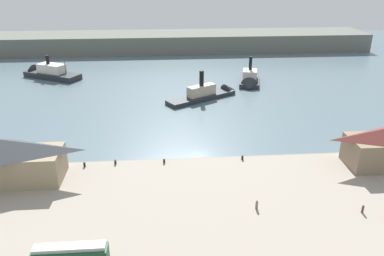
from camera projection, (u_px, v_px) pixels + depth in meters
name	position (u px, v px, depth m)	size (l,w,h in m)	color
ground_plane	(199.00, 155.00, 82.75)	(320.00, 320.00, 0.00)	slate
quay_promenade	(212.00, 213.00, 62.38)	(110.00, 36.00, 1.20)	#9E9384
seawall_edge	(201.00, 161.00, 79.26)	(110.00, 0.80, 1.00)	gray
ferry_shed_customs_shed	(2.00, 160.00, 69.05)	(21.61, 8.33, 8.39)	#998466
pedestrian_near_west_shed	(257.00, 205.00, 62.19)	(0.41, 0.41, 1.67)	#6B5B4C
pedestrian_walking_west	(363.00, 209.00, 61.22)	(0.38, 0.38, 1.52)	#4C3D33
mooring_post_west	(164.00, 161.00, 76.76)	(0.44, 0.44, 0.90)	black
mooring_post_center_east	(115.00, 162.00, 76.27)	(0.44, 0.44, 0.90)	black
mooring_post_east	(84.00, 165.00, 75.29)	(0.44, 0.44, 0.90)	black
mooring_post_center_west	(242.00, 157.00, 78.03)	(0.44, 0.44, 0.90)	black
ferry_outer_harbor	(249.00, 81.00, 130.16)	(9.97, 17.97, 11.23)	#23282D
ferry_moored_west	(47.00, 73.00, 138.61)	(23.50, 16.77, 10.39)	#23282D
ferry_approaching_east	(209.00, 93.00, 117.77)	(23.97, 17.34, 10.65)	#23282D
far_headland	(177.00, 42.00, 181.84)	(180.00, 24.00, 8.00)	#60665B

